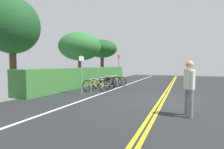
% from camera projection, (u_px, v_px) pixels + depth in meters
% --- Properties ---
extents(ground_plane, '(37.96, 12.43, 0.05)m').
position_uv_depth(ground_plane, '(162.00, 100.00, 7.84)').
color(ground_plane, '#232628').
extents(centre_line_yellow_inner, '(34.16, 0.10, 0.00)m').
position_uv_depth(centre_line_yellow_inner, '(164.00, 99.00, 7.81)').
color(centre_line_yellow_inner, gold).
rests_on(centre_line_yellow_inner, ground_plane).
extents(centre_line_yellow_outer, '(34.16, 0.10, 0.00)m').
position_uv_depth(centre_line_yellow_outer, '(161.00, 99.00, 7.87)').
color(centre_line_yellow_outer, gold).
rests_on(centre_line_yellow_outer, ground_plane).
extents(bike_lane_stripe_white, '(34.16, 0.12, 0.00)m').
position_uv_depth(bike_lane_stripe_white, '(99.00, 94.00, 9.09)').
color(bike_lane_stripe_white, white).
rests_on(bike_lane_stripe_white, ground_plane).
extents(bike_rack, '(4.20, 0.05, 0.78)m').
position_uv_depth(bike_rack, '(106.00, 80.00, 11.70)').
color(bike_rack, '#9EA0A5').
rests_on(bike_rack, ground_plane).
extents(bicycle_0, '(0.60, 1.65, 0.72)m').
position_uv_depth(bicycle_0, '(96.00, 86.00, 10.15)').
color(bicycle_0, black).
rests_on(bicycle_0, ground_plane).
extents(bicycle_1, '(0.54, 1.72, 0.73)m').
position_uv_depth(bicycle_1, '(101.00, 84.00, 10.95)').
color(bicycle_1, black).
rests_on(bicycle_1, ground_plane).
extents(bicycle_2, '(0.46, 1.78, 0.75)m').
position_uv_depth(bicycle_2, '(104.00, 83.00, 11.76)').
color(bicycle_2, black).
rests_on(bicycle_2, ground_plane).
extents(bicycle_3, '(0.46, 1.71, 0.77)m').
position_uv_depth(bicycle_3, '(110.00, 82.00, 12.38)').
color(bicycle_3, black).
rests_on(bicycle_3, ground_plane).
extents(bicycle_4, '(0.51, 1.77, 0.72)m').
position_uv_depth(bicycle_4, '(116.00, 81.00, 13.15)').
color(bicycle_4, black).
rests_on(bicycle_4, ground_plane).
extents(pedestrian, '(0.47, 0.32, 1.70)m').
position_uv_depth(pedestrian, '(189.00, 85.00, 5.16)').
color(pedestrian, slate).
rests_on(pedestrian, ground_plane).
extents(sign_post_near, '(0.36, 0.07, 2.09)m').
position_uv_depth(sign_post_near, '(81.00, 71.00, 9.18)').
color(sign_post_near, gray).
rests_on(sign_post_near, ground_plane).
extents(sign_post_far, '(0.36, 0.09, 2.42)m').
position_uv_depth(sign_post_far, '(119.00, 66.00, 14.11)').
color(sign_post_far, gray).
rests_on(sign_post_far, ground_plane).
extents(hedge_backdrop, '(13.15, 1.20, 1.36)m').
position_uv_depth(hedge_backdrop, '(89.00, 76.00, 13.92)').
color(hedge_backdrop, '#387533').
rests_on(hedge_backdrop, ground_plane).
extents(tree_near_left, '(2.72, 2.72, 4.99)m').
position_uv_depth(tree_near_left, '(12.00, 26.00, 8.63)').
color(tree_near_left, '#473323').
rests_on(tree_near_left, ground_plane).
extents(tree_mid, '(3.50, 3.50, 4.27)m').
position_uv_depth(tree_mid, '(80.00, 47.00, 14.19)').
color(tree_mid, brown).
rests_on(tree_mid, ground_plane).
extents(tree_far_right, '(3.18, 3.18, 4.24)m').
position_uv_depth(tree_far_right, '(102.00, 49.00, 18.15)').
color(tree_far_right, '#473323').
rests_on(tree_far_right, ground_plane).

